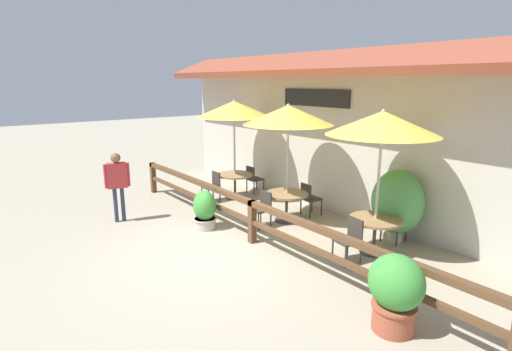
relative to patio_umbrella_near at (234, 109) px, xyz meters
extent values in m
plane|color=#9E937F|center=(3.07, -2.75, -2.65)|extent=(60.00, 60.00, 0.00)
cube|color=#BCB7A8|center=(3.07, 1.45, -0.85)|extent=(14.00, 0.40, 3.60)
cube|color=brown|center=(3.07, 0.90, 1.23)|extent=(14.28, 1.48, 0.70)
cube|color=black|center=(2.01, 1.22, 0.35)|extent=(2.34, 0.04, 0.45)
cube|color=brown|center=(3.07, -1.70, -1.75)|extent=(10.40, 0.14, 0.11)
cube|color=brown|center=(3.07, -1.70, -2.17)|extent=(10.40, 0.10, 0.09)
cube|color=brown|center=(-2.06, -1.70, -2.17)|extent=(0.14, 0.14, 0.95)
cube|color=brown|center=(3.07, -1.70, -2.17)|extent=(0.14, 0.14, 0.95)
cylinder|color=#B7B2A8|center=(0.00, 0.00, -1.40)|extent=(0.06, 0.06, 2.49)
cone|color=#EAD64C|center=(0.00, 0.00, 0.00)|extent=(2.17, 2.17, 0.46)
sphere|color=#B2ADA3|center=(0.00, 0.00, 0.24)|extent=(0.07, 0.07, 0.07)
cylinder|color=olive|center=(0.00, 0.00, -1.94)|extent=(1.07, 1.07, 0.05)
cylinder|color=#333333|center=(0.00, 0.00, -2.31)|extent=(0.07, 0.07, 0.68)
cylinder|color=#333333|center=(0.00, 0.00, -2.63)|extent=(0.59, 0.59, 0.03)
cube|color=#332D28|center=(-0.08, -0.80, -2.20)|extent=(0.42, 0.42, 0.05)
cube|color=#332D28|center=(-0.08, -0.61, -1.98)|extent=(0.40, 0.04, 0.40)
cylinder|color=#2D2D2D|center=(-0.27, -0.99, -2.44)|extent=(0.04, 0.04, 0.42)
cylinder|color=#2D2D2D|center=(0.11, -0.99, -2.44)|extent=(0.04, 0.04, 0.42)
cylinder|color=#2D2D2D|center=(-0.27, -0.61, -2.44)|extent=(0.04, 0.04, 0.42)
cylinder|color=#2D2D2D|center=(0.11, -0.61, -2.44)|extent=(0.04, 0.04, 0.42)
cube|color=#332D28|center=(-0.04, 0.80, -2.20)|extent=(0.42, 0.42, 0.05)
cube|color=#332D28|center=(-0.04, 0.61, -1.98)|extent=(0.40, 0.04, 0.40)
cylinder|color=#2D2D2D|center=(0.15, 0.99, -2.44)|extent=(0.04, 0.04, 0.42)
cylinder|color=#2D2D2D|center=(-0.23, 0.99, -2.44)|extent=(0.04, 0.04, 0.42)
cylinder|color=#2D2D2D|center=(0.15, 0.61, -2.44)|extent=(0.04, 0.04, 0.42)
cylinder|color=#2D2D2D|center=(-0.23, 0.61, -2.44)|extent=(0.04, 0.04, 0.42)
cylinder|color=#B7B2A8|center=(2.50, -0.18, -1.40)|extent=(0.06, 0.06, 2.49)
cone|color=#EAD64C|center=(2.50, -0.18, 0.00)|extent=(2.17, 2.17, 0.46)
sphere|color=#B2ADA3|center=(2.50, -0.18, 0.24)|extent=(0.07, 0.07, 0.07)
cylinder|color=olive|center=(2.50, -0.18, -1.94)|extent=(1.07, 1.07, 0.05)
cylinder|color=#333333|center=(2.50, -0.18, -2.31)|extent=(0.07, 0.07, 0.68)
cylinder|color=#333333|center=(2.50, -0.18, -2.63)|extent=(0.59, 0.59, 0.03)
cube|color=#332D28|center=(2.44, -0.99, -2.20)|extent=(0.43, 0.43, 0.05)
cube|color=#332D28|center=(2.44, -0.80, -1.98)|extent=(0.40, 0.04, 0.40)
cylinder|color=#2D2D2D|center=(2.26, -1.18, -2.44)|extent=(0.04, 0.04, 0.42)
cylinder|color=#2D2D2D|center=(2.64, -1.18, -2.44)|extent=(0.04, 0.04, 0.42)
cylinder|color=#2D2D2D|center=(2.25, -0.80, -2.44)|extent=(0.04, 0.04, 0.42)
cylinder|color=#2D2D2D|center=(2.63, -0.80, -2.44)|extent=(0.04, 0.04, 0.42)
cube|color=#332D28|center=(2.56, 0.64, -2.20)|extent=(0.46, 0.46, 0.05)
cube|color=#332D28|center=(2.54, 0.45, -1.98)|extent=(0.40, 0.08, 0.40)
cylinder|color=#2D2D2D|center=(2.77, 0.81, -2.44)|extent=(0.04, 0.04, 0.42)
cylinder|color=#2D2D2D|center=(2.39, 0.85, -2.44)|extent=(0.04, 0.04, 0.42)
cylinder|color=#2D2D2D|center=(2.73, 0.43, -2.44)|extent=(0.04, 0.04, 0.42)
cylinder|color=#2D2D2D|center=(2.35, 0.47, -2.44)|extent=(0.04, 0.04, 0.42)
cylinder|color=#B7B2A8|center=(5.01, -0.04, -1.40)|extent=(0.06, 0.06, 2.49)
cone|color=#EAD64C|center=(5.01, -0.04, 0.00)|extent=(2.17, 2.17, 0.46)
sphere|color=#B2ADA3|center=(5.01, -0.04, 0.24)|extent=(0.07, 0.07, 0.07)
cylinder|color=olive|center=(5.01, -0.04, -1.94)|extent=(1.07, 1.07, 0.05)
cylinder|color=#333333|center=(5.01, -0.04, -2.31)|extent=(0.07, 0.07, 0.68)
cylinder|color=#333333|center=(5.01, -0.04, -2.63)|extent=(0.59, 0.59, 0.03)
cube|color=#332D28|center=(4.97, -0.85, -2.20)|extent=(0.48, 0.48, 0.05)
cube|color=#332D28|center=(5.00, -0.66, -1.98)|extent=(0.40, 0.10, 0.40)
cylinder|color=#2D2D2D|center=(4.75, -1.00, -2.44)|extent=(0.04, 0.04, 0.42)
cylinder|color=#2D2D2D|center=(5.12, -1.06, -2.44)|extent=(0.04, 0.04, 0.42)
cylinder|color=#2D2D2D|center=(4.81, -0.63, -2.44)|extent=(0.04, 0.04, 0.42)
cylinder|color=#2D2D2D|center=(5.19, -0.69, -2.44)|extent=(0.04, 0.04, 0.42)
cube|color=#332D28|center=(4.93, 0.77, -2.20)|extent=(0.45, 0.45, 0.05)
cube|color=#332D28|center=(4.94, 0.58, -1.98)|extent=(0.40, 0.06, 0.40)
cylinder|color=#2D2D2D|center=(5.11, 0.98, -2.44)|extent=(0.04, 0.04, 0.42)
cylinder|color=#2D2D2D|center=(4.73, 0.95, -2.44)|extent=(0.04, 0.04, 0.42)
cylinder|color=#2D2D2D|center=(5.13, 0.60, -2.44)|extent=(0.04, 0.04, 0.42)
cylinder|color=#2D2D2D|center=(4.75, 0.57, -2.44)|extent=(0.04, 0.04, 0.42)
cylinder|color=#B7AD99|center=(1.70, -2.07, -2.52)|extent=(0.50, 0.50, 0.26)
cylinder|color=#B7AD99|center=(1.70, -2.07, -2.41)|extent=(0.54, 0.54, 0.04)
ellipsoid|color=#3D8E38|center=(1.70, -2.07, -2.08)|extent=(0.58, 0.52, 0.73)
cylinder|color=#9E4C33|center=(6.79, -2.05, -2.45)|extent=(0.58, 0.58, 0.40)
cylinder|color=#9E4C33|center=(6.79, -2.05, -2.27)|extent=(0.63, 0.63, 0.04)
ellipsoid|color=#3D8E38|center=(6.79, -2.05, -1.91)|extent=(0.79, 0.71, 0.79)
cylinder|color=#B7AD99|center=(4.95, 0.80, -2.49)|extent=(0.32, 0.32, 0.31)
cylinder|color=#B7AD99|center=(4.95, 0.80, -2.36)|extent=(0.35, 0.35, 0.04)
ellipsoid|color=#4C934C|center=(4.95, 0.80, -1.74)|extent=(1.14, 1.02, 1.41)
cylinder|color=#2D334C|center=(-0.06, -3.57, -2.21)|extent=(0.10, 0.10, 0.87)
cylinder|color=#2D334C|center=(-0.02, -3.40, -2.21)|extent=(0.10, 0.10, 0.87)
cube|color=#B23333|center=(-0.04, -3.49, -1.46)|extent=(0.32, 0.51, 0.62)
cylinder|color=#B23333|center=(-0.11, -3.75, -1.46)|extent=(0.08, 0.08, 0.59)
cylinder|color=#B23333|center=(0.02, -3.23, -1.46)|extent=(0.08, 0.08, 0.59)
sphere|color=brown|center=(-0.04, -3.49, -1.02)|extent=(0.24, 0.24, 0.24)
camera|label=1|loc=(9.54, -6.64, 0.79)|focal=28.00mm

